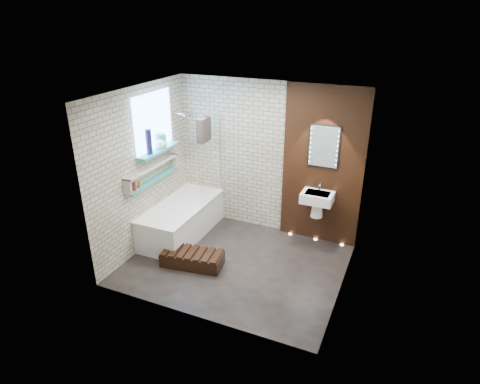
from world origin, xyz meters
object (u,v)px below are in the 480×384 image
at_px(bathtub, 182,219).
at_px(washbasin, 317,201).
at_px(led_mirror, 324,147).
at_px(walnut_step, 192,259).
at_px(bath_screen, 210,160).

distance_m(bathtub, washbasin, 2.32).
xyz_separation_m(washbasin, led_mirror, (0.00, 0.16, 0.86)).
distance_m(bathtub, led_mirror, 2.68).
distance_m(washbasin, led_mirror, 0.88).
bearing_deg(bathtub, walnut_step, -50.20).
height_order(bathtub, washbasin, washbasin).
height_order(led_mirror, walnut_step, led_mirror).
height_order(bathtub, led_mirror, led_mirror).
xyz_separation_m(led_mirror, walnut_step, (-1.55, -1.53, -1.55)).
xyz_separation_m(bathtub, bath_screen, (0.35, 0.44, 0.99)).
bearing_deg(bath_screen, led_mirror, 10.66).
bearing_deg(walnut_step, bathtub, 129.80).
bearing_deg(led_mirror, washbasin, -90.00).
bearing_deg(bath_screen, walnut_step, -77.22).
bearing_deg(led_mirror, bath_screen, -169.34).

